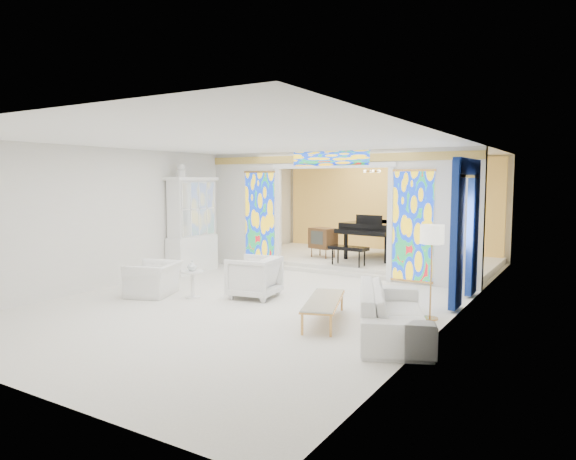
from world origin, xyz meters
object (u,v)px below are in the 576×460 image
Objects in this scene: sofa at (393,311)px; coffee_table at (324,301)px; china_cabinet at (192,226)px; armchair_right at (254,277)px; tv_console at (323,238)px; grand_piano at (386,228)px; armchair_left at (154,279)px.

sofa is 1.40× the size of coffee_table.
china_cabinet is 1.11× the size of sofa.
armchair_right is at bearing 50.18° from sofa.
sofa is 6.63m from tv_console.
sofa is 1.21m from coffee_table.
china_cabinet is 3.02× the size of armchair_right.
sofa is at bearing -62.34° from grand_piano.
armchair_right is 5.28m from grand_piano.
armchair_right is at bearing -27.68° from china_cabinet.
tv_console is (2.24, 2.82, -0.46)m from china_cabinet.
china_cabinet is at bearing 154.02° from coffee_table.
grand_piano is at bearing 44.12° from tv_console.
coffee_table is at bearing -46.49° from tv_console.
coffee_table is 0.57× the size of grand_piano.
armchair_left is at bearing -85.73° from tv_console.
coffee_table is 2.16× the size of tv_console.
armchair_right reaches higher than sofa.
coffee_table is at bearing 69.71° from armchair_left.
tv_console is (-3.92, 5.33, 0.35)m from sofa.
china_cabinet is 2.82m from armchair_left.
sofa is at bearing 65.14° from armchair_right.
armchair_left is 0.58× the size of coffee_table.
armchair_right is (2.98, -1.56, -0.76)m from china_cabinet.
china_cabinet reaches higher than armchair_left.
china_cabinet is at bearing -112.48° from tv_console.
china_cabinet is 5.23m from grand_piano.
china_cabinet is 6.71m from sofa.
coffee_table is (1.98, -0.85, -0.07)m from armchair_right.
tv_console is at bearing 147.57° from armchair_left.
grand_piano is at bearing -1.81° from sofa.
china_cabinet is 2.69× the size of armchair_left.
sofa is 0.79× the size of grand_piano.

